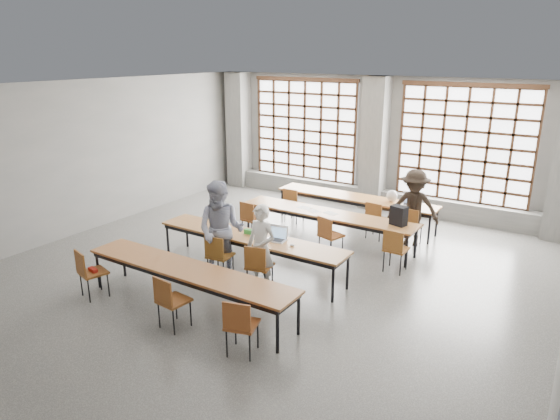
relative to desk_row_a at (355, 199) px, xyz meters
The scene contains 38 objects.
floor 3.65m from the desk_row_a, 93.85° to the right, with size 11.00×11.00×0.00m, color #484846.
ceiling 4.57m from the desk_row_a, 93.85° to the right, with size 11.00×11.00×0.00m, color silver.
wall_back 2.22m from the desk_row_a, 97.17° to the left, with size 10.00×10.00×0.00m, color #61615E.
wall_left 6.44m from the desk_row_a, 145.65° to the right, with size 11.00×11.00×0.00m, color #61615E.
column_left 5.13m from the desk_row_a, 160.94° to the left, with size 0.60×0.55×3.50m, color #5A5957.
column_mid 1.98m from the desk_row_a, 98.38° to the left, with size 0.60×0.55×3.50m, color #5A5957.
window_left 3.33m from the desk_row_a, 143.56° to the left, with size 3.32×0.12×3.00m.
window_right 2.99m from the desk_row_a, 42.48° to the left, with size 3.32×0.12×3.00m.
sill_ledge 1.78m from the desk_row_a, 98.00° to the left, with size 9.80×0.35×0.50m, color #5A5957.
desk_row_a is the anchor object (origin of this frame).
desk_row_b 1.50m from the desk_row_a, 90.18° to the right, with size 4.00×0.70×0.73m.
desk_row_c 3.61m from the desk_row_a, 99.04° to the right, with size 4.00×0.70×0.73m.
desk_row_d 5.36m from the desk_row_a, 95.79° to the right, with size 4.00×0.70×0.73m.
chair_back_left 1.54m from the desk_row_a, 155.79° to the right, with size 0.42×0.43×0.88m.
chair_back_mid 1.02m from the desk_row_a, 38.47° to the right, with size 0.46×0.47×0.88m.
chair_back_right 1.72m from the desk_row_a, 21.49° to the right, with size 0.43×0.43×0.88m.
chair_mid_left 2.67m from the desk_row_a, 127.15° to the right, with size 0.44×0.45×0.88m.
chair_mid_centre 2.16m from the desk_row_a, 80.04° to the right, with size 0.52×0.53×0.88m.
chair_mid_right 2.78m from the desk_row_a, 49.82° to the right, with size 0.43×0.43×0.88m.
chair_front_left 4.28m from the desk_row_a, 101.56° to the right, with size 0.47×0.47×0.88m.
chair_front_right 4.20m from the desk_row_a, 89.36° to the right, with size 0.49×0.49×0.88m.
chair_near_left 6.38m from the desk_row_a, 110.78° to the right, with size 0.52×0.52×0.88m.
chair_near_mid 5.98m from the desk_row_a, 93.34° to the right, with size 0.46×0.46×0.88m.
chair_near_right 6.04m from the desk_row_a, 80.65° to the right, with size 0.52×0.52×0.88m.
student_male 4.07m from the desk_row_a, 89.55° to the right, with size 0.57×0.38×1.57m, color silver.
student_female 4.17m from the desk_row_a, 102.04° to the right, with size 0.91×0.71×1.86m, color #1A234F.
student_back 1.69m from the desk_row_a, 17.35° to the right, with size 1.09×0.63×1.69m, color black.
laptop_front 3.46m from the desk_row_a, 90.44° to the right, with size 0.40×0.35×0.26m.
laptop_back 1.35m from the desk_row_a, ahead, with size 0.42×0.38×0.26m.
mouse 3.61m from the desk_row_a, 83.92° to the right, with size 0.10×0.06×0.04m, color silver.
green_box 3.54m from the desk_row_a, 100.05° to the right, with size 0.25×0.09×0.09m, color #2B7D29.
phone 3.69m from the desk_row_a, 96.04° to the right, with size 0.13×0.06×0.01m, color black.
paper_sheet_a 1.57m from the desk_row_a, 112.71° to the right, with size 0.30×0.21×0.00m, color white.
paper_sheet_b 1.58m from the desk_row_a, 101.15° to the right, with size 0.30×0.21×0.00m, color white.
paper_sheet_c 1.50m from the desk_row_a, 86.35° to the right, with size 0.30×0.21×0.00m, color silver.
backpack 2.17m from the desk_row_a, 42.17° to the right, with size 0.32×0.20×0.40m, color black.
plastic_bag 0.93m from the desk_row_a, ahead, with size 0.26×0.21×0.29m, color silver.
red_pouch 6.30m from the desk_row_a, 110.84° to the right, with size 0.20×0.08×0.06m, color maroon.
Camera 1 is at (4.96, -7.20, 4.08)m, focal length 32.00 mm.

